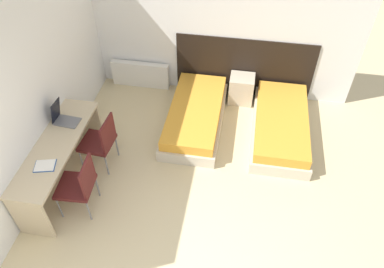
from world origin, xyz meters
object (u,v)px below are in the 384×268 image
(bed_near_window, at_px, (195,116))
(chair_near_notebook, at_px, (79,184))
(bed_near_door, at_px, (281,125))
(nightstand, at_px, (241,89))
(chair_near_laptop, at_px, (101,140))
(laptop, at_px, (63,118))

(bed_near_window, relative_size, chair_near_notebook, 2.12)
(bed_near_window, bearing_deg, bed_near_door, 0.00)
(bed_near_door, relative_size, nightstand, 3.72)
(bed_near_door, distance_m, chair_near_laptop, 2.91)
(laptop, bearing_deg, chair_near_laptop, -1.19)
(bed_near_window, height_order, laptop, laptop)
(bed_near_window, distance_m, laptop, 2.15)
(bed_near_door, height_order, chair_near_laptop, chair_near_laptop)
(bed_near_window, relative_size, bed_near_door, 1.00)
(nightstand, relative_size, laptop, 1.41)
(bed_near_window, relative_size, chair_near_laptop, 2.12)
(nightstand, bearing_deg, bed_near_door, -47.26)
(chair_near_laptop, bearing_deg, laptop, 178.61)
(laptop, bearing_deg, bed_near_door, 22.92)
(bed_near_window, height_order, chair_near_laptop, chair_near_laptop)
(nightstand, bearing_deg, chair_near_laptop, -135.62)
(nightstand, bearing_deg, bed_near_window, -132.74)
(bed_near_door, relative_size, chair_near_notebook, 2.12)
(bed_near_door, xyz_separation_m, chair_near_notebook, (-2.66, -1.94, 0.32))
(bed_near_window, distance_m, chair_near_laptop, 1.70)
(bed_near_window, bearing_deg, nightstand, 47.26)
(nightstand, xyz_separation_m, chair_near_laptop, (-1.95, -1.90, 0.25))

